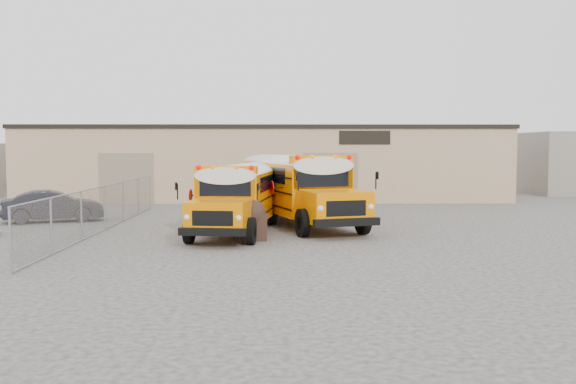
{
  "coord_description": "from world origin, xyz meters",
  "views": [
    {
      "loc": [
        1.06,
        -22.65,
        3.33
      ],
      "look_at": [
        1.35,
        2.13,
        1.6
      ],
      "focal_mm": 40.0,
      "sensor_mm": 36.0,
      "label": 1
    }
  ],
  "objects_px": {
    "school_bus_right": "(259,177)",
    "car_dark": "(53,206)",
    "school_bus_left": "(261,184)",
    "tarp_bundle": "(250,219)"
  },
  "relations": [
    {
      "from": "school_bus_left",
      "to": "school_bus_right",
      "type": "bearing_deg",
      "value": 94.35
    },
    {
      "from": "school_bus_right",
      "to": "car_dark",
      "type": "distance_m",
      "value": 10.6
    },
    {
      "from": "tarp_bundle",
      "to": "car_dark",
      "type": "xyz_separation_m",
      "value": [
        -9.08,
        5.84,
        -0.07
      ]
    },
    {
      "from": "school_bus_left",
      "to": "tarp_bundle",
      "type": "bearing_deg",
      "value": -91.04
    },
    {
      "from": "school_bus_right",
      "to": "tarp_bundle",
      "type": "distance_m",
      "value": 11.35
    },
    {
      "from": "school_bus_right",
      "to": "tarp_bundle",
      "type": "xyz_separation_m",
      "value": [
        0.07,
        -11.31,
        -0.98
      ]
    },
    {
      "from": "school_bus_left",
      "to": "car_dark",
      "type": "height_order",
      "value": "school_bus_left"
    },
    {
      "from": "school_bus_right",
      "to": "car_dark",
      "type": "bearing_deg",
      "value": -148.76
    },
    {
      "from": "school_bus_right",
      "to": "car_dark",
      "type": "xyz_separation_m",
      "value": [
        -9.02,
        -5.47,
        -1.06
      ]
    },
    {
      "from": "school_bus_left",
      "to": "tarp_bundle",
      "type": "xyz_separation_m",
      "value": [
        -0.15,
        -8.42,
        -0.78
      ]
    }
  ]
}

